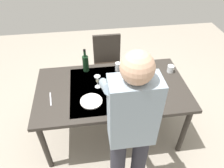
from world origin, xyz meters
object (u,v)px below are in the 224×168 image
Objects in this scene: water_cup_far_left at (171,69)px; dining_table at (112,92)px; serving_bowl_pasta at (136,83)px; water_cup_near_right at (125,94)px; dinner_plate_near at (91,101)px; person_server at (131,129)px; wine_glass_left at (136,59)px; chair_near at (108,62)px; wine_glass_right at (97,80)px; water_cup_near_left at (118,67)px; wine_bottle at (86,63)px.

dining_table is at bearing 14.52° from water_cup_far_left.
water_cup_far_left is 0.51m from serving_bowl_pasta.
water_cup_near_right is 0.36m from dinner_plate_near.
person_server is at bearing 118.43° from dinner_plate_near.
dining_table is at bearing -57.77° from water_cup_near_right.
dining_table is 15.90× the size of water_cup_near_right.
serving_bowl_pasta is (0.08, 0.36, -0.07)m from wine_glass_left.
water_cup_far_left is at bearing 136.13° from chair_near.
water_cup_near_right reaches higher than water_cup_far_left.
chair_near is 0.91m from wine_glass_right.
wine_glass_right is 0.91m from water_cup_far_left.
dining_table is 5.61× the size of serving_bowl_pasta.
wine_glass_right is at bearing -11.53° from dining_table.
chair_near is 10.67× the size of water_cup_far_left.
dining_table is at bearing -142.12° from dinner_plate_near.
dining_table is 7.32× the size of dinner_plate_near.
wine_glass_right is 0.39m from water_cup_near_left.
chair_near is at bearing -43.87° from water_cup_far_left.
dinner_plate_near is at bearing 53.89° from water_cup_near_left.
wine_glass_left is at bearing -179.46° from wine_bottle.
dinner_plate_near is at bearing -61.57° from person_server.
chair_near is at bearing -75.66° from serving_bowl_pasta.
water_cup_far_left is 0.28× the size of serving_bowl_pasta.
serving_bowl_pasta is 0.55m from dinner_plate_near.
person_server is at bearing 93.97° from dining_table.
dining_table is 0.77m from water_cup_far_left.
wine_glass_right reaches higher than serving_bowl_pasta.
water_cup_near_left is 1.03× the size of water_cup_near_right.
water_cup_far_left reaches higher than dining_table.
wine_glass_left is at bearing -102.52° from serving_bowl_pasta.
wine_glass_right reaches higher than water_cup_near_left.
water_cup_near_left is at bearing -10.10° from water_cup_far_left.
water_cup_far_left reaches higher than serving_bowl_pasta.
chair_near reaches higher than dining_table.
chair_near is 3.96× the size of dinner_plate_near.
wine_glass_right reaches higher than water_cup_near_right.
water_cup_far_left is (-0.62, 0.11, -0.01)m from water_cup_near_left.
wine_glass_left is (-0.30, -1.09, -0.09)m from person_server.
chair_near is at bearing -86.67° from water_cup_near_right.
dinner_plate_near is (0.36, 0.01, -0.05)m from water_cup_near_right.
serving_bowl_pasta reaches higher than dinner_plate_near.
wine_glass_right is (0.16, -0.03, 0.18)m from dining_table.
serving_bowl_pasta is (-0.15, 0.30, -0.02)m from water_cup_near_left.
wine_glass_left is at bearing -113.66° from water_cup_near_right.
serving_bowl_pasta is (0.47, 0.19, -0.01)m from water_cup_far_left.
wine_bottle is (0.32, 0.50, 0.35)m from chair_near.
dining_table is 11.14× the size of wine_glass_right.
water_cup_near_right is (0.24, 0.54, -0.05)m from wine_glass_left.
person_server is 0.64m from dinner_plate_near.
water_cup_near_right is at bearing 122.23° from dining_table.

